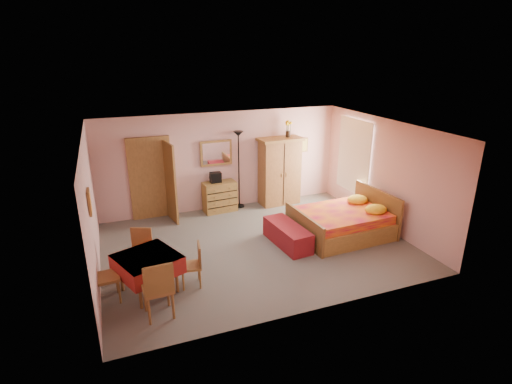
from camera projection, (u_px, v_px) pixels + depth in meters
name	position (u px, v px, depth m)	size (l,w,h in m)	color
floor	(257.00, 246.00, 8.82)	(6.50, 6.50, 0.00)	slate
ceiling	(257.00, 129.00, 7.95)	(6.50, 6.50, 0.00)	brown
wall_back	(223.00, 161.00, 10.58)	(6.50, 0.10, 2.60)	#D49E9A
wall_front	(314.00, 240.00, 6.19)	(6.50, 0.10, 2.60)	#D49E9A
wall_left	(91.00, 211.00, 7.29)	(0.10, 5.00, 2.60)	#D49E9A
wall_right	(384.00, 174.00, 9.48)	(0.10, 5.00, 2.60)	#D49E9A
doorway	(151.00, 179.00, 10.01)	(1.06, 0.12, 2.15)	#9E6B35
window	(354.00, 156.00, 10.47)	(0.08, 1.40, 1.95)	white
picture_left	(89.00, 202.00, 6.64)	(0.04, 0.32, 0.42)	orange
picture_back	(303.00, 145.00, 11.26)	(0.30, 0.04, 0.40)	#D8BF59
chest_of_drawers	(220.00, 197.00, 10.59)	(0.86, 0.43, 0.81)	olive
wall_mirror	(216.00, 153.00, 10.39)	(0.85, 0.04, 0.67)	white
stereo	(216.00, 177.00, 10.41)	(0.29, 0.21, 0.27)	black
floor_lamp	(239.00, 170.00, 10.68)	(0.27, 0.27, 2.10)	black
wardrobe	(280.00, 171.00, 10.97)	(1.19, 0.61, 1.87)	#965F33
sunflower_vase	(288.00, 129.00, 10.69)	(0.18, 0.18, 0.45)	yellow
bed	(342.00, 215.00, 9.19)	(2.10, 1.66, 0.97)	#C0123A
bench	(287.00, 235.00, 8.82)	(0.51, 1.38, 0.46)	maroon
dining_table	(149.00, 274.00, 7.05)	(0.97, 0.97, 0.71)	maroon
chair_south	(158.00, 288.00, 6.36)	(0.47, 0.47, 1.02)	#925F31
chair_north	(140.00, 253.00, 7.57)	(0.41, 0.41, 0.90)	olive
chair_west	(106.00, 277.00, 6.75)	(0.42, 0.42, 0.93)	#9C6835
chair_east	(191.00, 265.00, 7.22)	(0.37, 0.37, 0.82)	#AB7639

